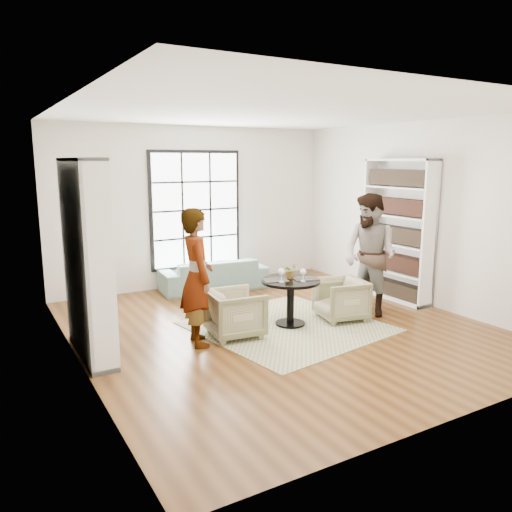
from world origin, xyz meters
TOP-DOWN VIEW (x-y plane):
  - ground at (0.00, 0.00)m, footprint 6.00×6.00m
  - room_shell at (0.00, 0.54)m, footprint 6.00×6.01m
  - rug at (0.12, -0.04)m, footprint 2.75×2.75m
  - pedestal_table at (0.19, 0.01)m, footprint 0.85×0.85m
  - sofa at (0.11, 2.45)m, footprint 2.02×0.93m
  - armchair_left at (-0.72, 0.00)m, footprint 0.78×0.76m
  - armchair_right at (1.00, -0.14)m, footprint 0.81×0.80m
  - person_left at (-1.27, 0.00)m, footprint 0.53×0.71m
  - person_right at (1.55, -0.14)m, footprint 0.85×1.02m
  - placemat_left at (-0.01, 0.10)m, footprint 0.40×0.34m
  - placemat_right at (0.40, -0.05)m, footprint 0.40×0.34m
  - cutlery_left at (-0.01, 0.10)m, footprint 0.19×0.25m
  - cutlery_right at (0.40, -0.05)m, footprint 0.19×0.25m
  - wine_glass_left at (0.00, -0.03)m, footprint 0.09×0.09m
  - wine_glass_right at (0.29, -0.16)m, footprint 0.08×0.08m
  - flower_centerpiece at (0.22, 0.09)m, footprint 0.23×0.21m

SIDE VIEW (x-z plane):
  - ground at x=0.00m, z-range 0.00..0.00m
  - rug at x=0.12m, z-range 0.00..0.01m
  - sofa at x=0.11m, z-range 0.00..0.57m
  - armchair_right at x=1.00m, z-range 0.00..0.63m
  - armchair_left at x=-0.72m, z-range 0.00..0.65m
  - pedestal_table at x=0.19m, z-range 0.16..0.84m
  - placemat_left at x=-0.01m, z-range 0.68..0.69m
  - placemat_right at x=0.40m, z-range 0.68..0.69m
  - cutlery_left at x=-0.01m, z-range 0.69..0.69m
  - cutlery_right at x=0.40m, z-range 0.69..0.69m
  - flower_centerpiece at x=0.22m, z-range 0.68..0.90m
  - wine_glass_right at x=0.29m, z-range 0.72..0.91m
  - wine_glass_left at x=0.00m, z-range 0.72..0.92m
  - person_left at x=-1.27m, z-range 0.00..1.79m
  - person_right at x=1.55m, z-range 0.00..1.88m
  - room_shell at x=0.00m, z-range -1.74..4.26m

